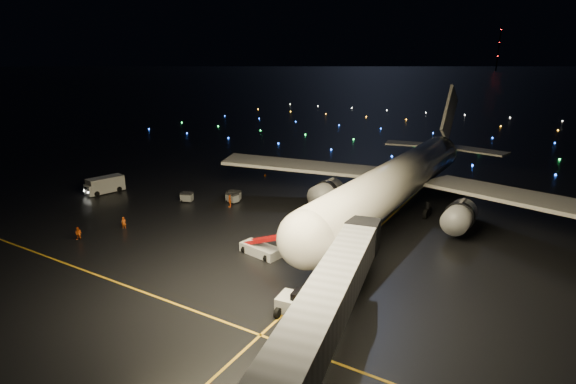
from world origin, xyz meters
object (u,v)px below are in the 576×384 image
Objects in this scene: airliner at (406,154)px; crew_a at (124,223)px; baggage_cart_2 at (187,197)px; baggage_cart_0 at (234,196)px; crew_b at (78,233)px; belt_loader at (260,240)px; crew_c at (230,201)px; baggage_cart_1 at (232,198)px; service_truck at (106,185)px; pushback_tug at (302,303)px.

airliner reaches higher than crew_a.
baggage_cart_0 is at bearing 13.10° from baggage_cart_2.
belt_loader is at bearing -8.88° from crew_b.
crew_c reaches higher than baggage_cart_1.
crew_a is 5.80m from crew_b.
crew_a is (-20.24, -2.51, -0.99)m from belt_loader.
crew_a is (-29.44, -26.87, -7.70)m from airliner.
belt_loader reaches higher than crew_a.
airliner reaches higher than service_truck.
belt_loader is 23.52m from baggage_cart_2.
airliner is at bearing 3.71° from baggage_cart_2.
service_truck is 18.77m from crew_a.
service_truck is 4.62× the size of crew_a.
crew_c is (-13.61, 11.79, -0.83)m from belt_loader.
baggage_cart_2 is (-6.42, -3.36, -0.02)m from baggage_cart_1.
service_truck reaches higher than crew_b.
crew_c reaches higher than crew_a.
pushback_tug is 31.22m from crew_c.
crew_c is 7.58m from baggage_cart_2.
baggage_cart_0 reaches higher than baggage_cart_2.
crew_a is (-30.42, 5.92, -0.25)m from pushback_tug.
belt_loader reaches higher than service_truck.
airliner is 8.15× the size of belt_loader.
belt_loader is at bearing 1.61° from service_truck.
airliner is 31.38× the size of crew_c.
airliner is 40.59m from crew_a.
belt_loader is at bearing -43.56° from crew_a.
service_truck is at bearing 170.78° from baggage_cart_2.
airliner is 27.11m from crew_c.
crew_b is (-1.70, -5.54, 0.06)m from crew_a.
baggage_cart_2 is at bearing 42.99° from crew_a.
baggage_cart_0 is at bearing -156.11° from airliner.
airliner reaches higher than baggage_cart_1.
service_truck is at bearing -157.55° from airliner.
belt_loader is 4.15× the size of baggage_cart_2.
baggage_cart_2 is (-31.24, 18.84, -0.29)m from pushback_tug.
baggage_cart_1 is (-14.64, 13.77, -1.01)m from belt_loader.
belt_loader is at bearing 134.40° from pushback_tug.
service_truck reaches higher than crew_a.
airliner is at bearing -8.24° from crew_a.
baggage_cart_1 is (5.60, 16.28, -0.02)m from crew_a.
baggage_cart_1 is (-23.84, -10.59, -7.71)m from airliner.
crew_a is 0.89× the size of baggage_cart_2.
pushback_tug is 2.58× the size of crew_b.
crew_c reaches higher than baggage_cart_2.
crew_c is at bearing 149.50° from belt_loader.
belt_loader is 37.00m from service_truck.
baggage_cart_0 is (-24.11, -9.78, -7.67)m from airliner.
baggage_cart_2 is at bearing 24.69° from service_truck.
crew_c is at bearing 14.49° from crew_a.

